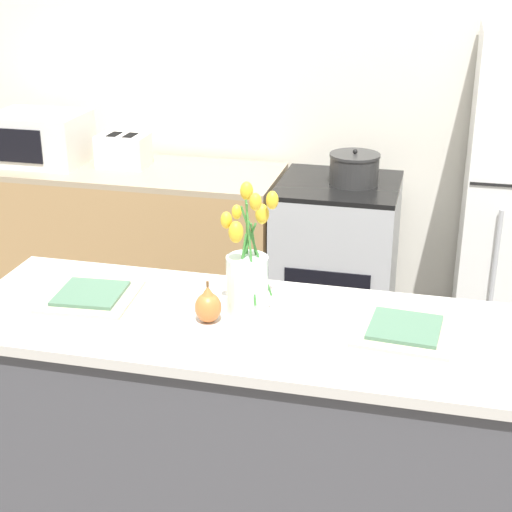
# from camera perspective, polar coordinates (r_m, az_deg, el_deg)

# --- Properties ---
(back_wall) EXTENTS (5.20, 0.08, 2.70)m
(back_wall) POSITION_cam_1_polar(r_m,az_deg,el_deg) (4.25, 5.71, 12.63)
(back_wall) COLOR silver
(back_wall) RESTS_ON ground_plane
(kitchen_island) EXTENTS (1.80, 0.66, 0.92)m
(kitchen_island) POSITION_cam_1_polar(r_m,az_deg,el_deg) (2.74, -1.27, -13.28)
(kitchen_island) COLOR #4C4C51
(kitchen_island) RESTS_ON ground_plane
(back_counter) EXTENTS (1.68, 0.60, 0.91)m
(back_counter) POSITION_cam_1_polar(r_m,az_deg,el_deg) (4.39, -9.32, 0.63)
(back_counter) COLOR tan
(back_counter) RESTS_ON ground_plane
(stove_range) EXTENTS (0.60, 0.61, 0.91)m
(stove_range) POSITION_cam_1_polar(r_m,az_deg,el_deg) (4.10, 5.81, -0.78)
(stove_range) COLOR #B2B5B7
(stove_range) RESTS_ON ground_plane
(flower_vase) EXTENTS (0.17, 0.15, 0.42)m
(flower_vase) POSITION_cam_1_polar(r_m,az_deg,el_deg) (2.50, -0.62, -1.21)
(flower_vase) COLOR silver
(flower_vase) RESTS_ON kitchen_island
(pear_figurine) EXTENTS (0.08, 0.08, 0.14)m
(pear_figurine) POSITION_cam_1_polar(r_m,az_deg,el_deg) (2.47, -3.51, -3.63)
(pear_figurine) COLOR #C66B33
(pear_figurine) RESTS_ON kitchen_island
(plate_setting_left) EXTENTS (0.32, 0.32, 0.02)m
(plate_setting_left) POSITION_cam_1_polar(r_m,az_deg,el_deg) (2.70, -11.93, -2.82)
(plate_setting_left) COLOR beige
(plate_setting_left) RESTS_ON kitchen_island
(plate_setting_right) EXTENTS (0.32, 0.32, 0.02)m
(plate_setting_right) POSITION_cam_1_polar(r_m,az_deg,el_deg) (2.46, 10.77, -5.27)
(plate_setting_right) COLOR beige
(plate_setting_right) RESTS_ON kitchen_island
(toaster) EXTENTS (0.28, 0.18, 0.17)m
(toaster) POSITION_cam_1_polar(r_m,az_deg,el_deg) (4.26, -9.63, 7.57)
(toaster) COLOR silver
(toaster) RESTS_ON back_counter
(cooking_pot) EXTENTS (0.25, 0.25, 0.18)m
(cooking_pot) POSITION_cam_1_polar(r_m,az_deg,el_deg) (3.92, 7.16, 6.31)
(cooking_pot) COLOR #2D2D2D
(cooking_pot) RESTS_ON stove_range
(microwave) EXTENTS (0.48, 0.37, 0.27)m
(microwave) POSITION_cam_1_polar(r_m,az_deg,el_deg) (4.41, -15.40, 8.27)
(microwave) COLOR white
(microwave) RESTS_ON back_counter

